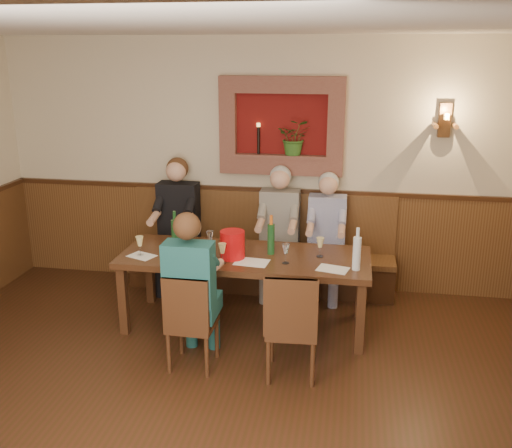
{
  "coord_description": "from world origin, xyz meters",
  "views": [
    {
      "loc": [
        0.98,
        -3.24,
        2.65
      ],
      "look_at": [
        0.1,
        1.9,
        1.05
      ],
      "focal_mm": 40.0,
      "sensor_mm": 36.0,
      "label": 1
    }
  ],
  "objects_px": {
    "person_bench_right": "(326,247)",
    "dining_table": "(245,262)",
    "wine_bottle_green_b": "(175,234)",
    "water_bottle": "(357,253)",
    "chair_near_left": "(192,339)",
    "spittoon_bucket": "(232,245)",
    "wine_bottle_green_a": "(271,238)",
    "person_bench_left": "(177,235)",
    "person_chair_front": "(193,302)",
    "bench": "(261,261)",
    "chair_near_right": "(291,346)",
    "person_bench_mid": "(278,243)"
  },
  "relations": [
    {
      "from": "person_chair_front",
      "to": "water_bottle",
      "type": "relative_size",
      "value": 3.56
    },
    {
      "from": "person_chair_front",
      "to": "wine_bottle_green_a",
      "type": "xyz_separation_m",
      "value": [
        0.55,
        0.84,
        0.33
      ]
    },
    {
      "from": "spittoon_bucket",
      "to": "person_chair_front",
      "type": "bearing_deg",
      "value": -107.07
    },
    {
      "from": "spittoon_bucket",
      "to": "wine_bottle_green_b",
      "type": "xyz_separation_m",
      "value": [
        -0.6,
        0.13,
        0.03
      ]
    },
    {
      "from": "dining_table",
      "to": "person_bench_right",
      "type": "height_order",
      "value": "person_bench_right"
    },
    {
      "from": "spittoon_bucket",
      "to": "person_bench_mid",
      "type": "bearing_deg",
      "value": 71.39
    },
    {
      "from": "person_bench_right",
      "to": "dining_table",
      "type": "bearing_deg",
      "value": -131.44
    },
    {
      "from": "chair_near_left",
      "to": "person_chair_front",
      "type": "distance_m",
      "value": 0.33
    },
    {
      "from": "chair_near_left",
      "to": "person_chair_front",
      "type": "xyz_separation_m",
      "value": [
        0.0,
        0.06,
        0.32
      ]
    },
    {
      "from": "person_bench_mid",
      "to": "person_chair_front",
      "type": "xyz_separation_m",
      "value": [
        -0.52,
        -1.61,
        -0.02
      ]
    },
    {
      "from": "chair_near_right",
      "to": "spittoon_bucket",
      "type": "xyz_separation_m",
      "value": [
        -0.65,
        0.73,
        0.61
      ]
    },
    {
      "from": "person_bench_right",
      "to": "spittoon_bucket",
      "type": "bearing_deg",
      "value": -131.61
    },
    {
      "from": "bench",
      "to": "wine_bottle_green_b",
      "type": "bearing_deg",
      "value": -127.36
    },
    {
      "from": "person_bench_left",
      "to": "bench",
      "type": "bearing_deg",
      "value": 6.52
    },
    {
      "from": "chair_near_right",
      "to": "dining_table",
      "type": "bearing_deg",
      "value": 119.71
    },
    {
      "from": "chair_near_right",
      "to": "person_bench_mid",
      "type": "bearing_deg",
      "value": 97.62
    },
    {
      "from": "chair_near_left",
      "to": "person_bench_left",
      "type": "bearing_deg",
      "value": 112.28
    },
    {
      "from": "chair_near_right",
      "to": "wine_bottle_green_a",
      "type": "relative_size",
      "value": 2.44
    },
    {
      "from": "chair_near_right",
      "to": "person_bench_left",
      "type": "distance_m",
      "value": 2.27
    },
    {
      "from": "bench",
      "to": "person_chair_front",
      "type": "distance_m",
      "value": 1.77
    },
    {
      "from": "bench",
      "to": "person_bench_right",
      "type": "height_order",
      "value": "person_bench_right"
    },
    {
      "from": "water_bottle",
      "to": "dining_table",
      "type": "bearing_deg",
      "value": 168.55
    },
    {
      "from": "wine_bottle_green_a",
      "to": "wine_bottle_green_b",
      "type": "relative_size",
      "value": 0.98
    },
    {
      "from": "chair_near_right",
      "to": "water_bottle",
      "type": "relative_size",
      "value": 2.41
    },
    {
      "from": "dining_table",
      "to": "person_bench_right",
      "type": "distance_m",
      "value": 1.12
    },
    {
      "from": "chair_near_left",
      "to": "dining_table",
      "type": "bearing_deg",
      "value": 71.24
    },
    {
      "from": "person_bench_right",
      "to": "person_chair_front",
      "type": "distance_m",
      "value": 1.93
    },
    {
      "from": "chair_near_left",
      "to": "spittoon_bucket",
      "type": "distance_m",
      "value": 0.98
    },
    {
      "from": "bench",
      "to": "person_bench_mid",
      "type": "relative_size",
      "value": 2.07
    },
    {
      "from": "water_bottle",
      "to": "person_bench_left",
      "type": "bearing_deg",
      "value": 152.36
    },
    {
      "from": "person_bench_left",
      "to": "spittoon_bucket",
      "type": "xyz_separation_m",
      "value": [
        0.85,
        -0.94,
        0.26
      ]
    },
    {
      "from": "person_bench_left",
      "to": "person_chair_front",
      "type": "height_order",
      "value": "person_bench_left"
    },
    {
      "from": "bench",
      "to": "person_bench_right",
      "type": "xyz_separation_m",
      "value": [
        0.74,
        -0.1,
        0.25
      ]
    },
    {
      "from": "chair_near_left",
      "to": "water_bottle",
      "type": "relative_size",
      "value": 2.23
    },
    {
      "from": "chair_near_right",
      "to": "person_chair_front",
      "type": "height_order",
      "value": "person_chair_front"
    },
    {
      "from": "person_chair_front",
      "to": "spittoon_bucket",
      "type": "height_order",
      "value": "person_chair_front"
    },
    {
      "from": "spittoon_bucket",
      "to": "person_bench_left",
      "type": "bearing_deg",
      "value": 131.93
    },
    {
      "from": "dining_table",
      "to": "spittoon_bucket",
      "type": "height_order",
      "value": "spittoon_bucket"
    },
    {
      "from": "person_chair_front",
      "to": "bench",
      "type": "bearing_deg",
      "value": 79.94
    },
    {
      "from": "wine_bottle_green_b",
      "to": "water_bottle",
      "type": "relative_size",
      "value": 1.01
    },
    {
      "from": "bench",
      "to": "person_chair_front",
      "type": "relative_size",
      "value": 2.13
    },
    {
      "from": "water_bottle",
      "to": "chair_near_left",
      "type": "bearing_deg",
      "value": -155.55
    },
    {
      "from": "person_bench_left",
      "to": "person_bench_mid",
      "type": "height_order",
      "value": "person_bench_left"
    },
    {
      "from": "spittoon_bucket",
      "to": "dining_table",
      "type": "bearing_deg",
      "value": 47.06
    },
    {
      "from": "person_bench_mid",
      "to": "wine_bottle_green_b",
      "type": "relative_size",
      "value": 3.64
    },
    {
      "from": "bench",
      "to": "wine_bottle_green_b",
      "type": "distance_m",
      "value": 1.3
    },
    {
      "from": "wine_bottle_green_b",
      "to": "person_chair_front",
      "type": "bearing_deg",
      "value": -63.65
    },
    {
      "from": "bench",
      "to": "water_bottle",
      "type": "xyz_separation_m",
      "value": [
        1.06,
        -1.16,
        0.58
      ]
    },
    {
      "from": "person_bench_mid",
      "to": "person_bench_right",
      "type": "relative_size",
      "value": 1.04
    },
    {
      "from": "person_bench_mid",
      "to": "spittoon_bucket",
      "type": "bearing_deg",
      "value": -108.61
    }
  ]
}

